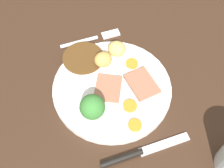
% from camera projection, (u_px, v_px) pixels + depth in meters
% --- Properties ---
extents(dining_table, '(1.20, 0.84, 0.04)m').
position_uv_depth(dining_table, '(114.00, 109.00, 0.64)').
color(dining_table, '#382316').
rests_on(dining_table, ground).
extents(dinner_plate, '(0.26, 0.26, 0.01)m').
position_uv_depth(dinner_plate, '(112.00, 88.00, 0.64)').
color(dinner_plate, white).
rests_on(dinner_plate, dining_table).
extents(gravy_pool, '(0.10, 0.10, 0.00)m').
position_uv_depth(gravy_pool, '(83.00, 58.00, 0.68)').
color(gravy_pool, '#563819').
rests_on(gravy_pool, dinner_plate).
extents(meat_slice_main, '(0.08, 0.08, 0.01)m').
position_uv_depth(meat_slice_main, '(108.00, 88.00, 0.63)').
color(meat_slice_main, '#9E664C').
rests_on(meat_slice_main, dinner_plate).
extents(meat_slice_under, '(0.08, 0.06, 0.01)m').
position_uv_depth(meat_slice_under, '(142.00, 84.00, 0.64)').
color(meat_slice_under, '#9E664C').
rests_on(meat_slice_under, dinner_plate).
extents(roast_potato_left, '(0.06, 0.06, 0.04)m').
position_uv_depth(roast_potato_left, '(117.00, 49.00, 0.67)').
color(roast_potato_left, '#D8B260').
rests_on(roast_potato_left, dinner_plate).
extents(roast_potato_right, '(0.04, 0.04, 0.03)m').
position_uv_depth(roast_potato_right, '(103.00, 59.00, 0.66)').
color(roast_potato_right, tan).
rests_on(roast_potato_right, dinner_plate).
extents(carrot_coin_front, '(0.03, 0.03, 0.01)m').
position_uv_depth(carrot_coin_front, '(135.00, 125.00, 0.58)').
color(carrot_coin_front, orange).
rests_on(carrot_coin_front, dinner_plate).
extents(carrot_coin_back, '(0.03, 0.03, 0.01)m').
position_uv_depth(carrot_coin_back, '(130.00, 106.00, 0.61)').
color(carrot_coin_back, orange).
rests_on(carrot_coin_back, dinner_plate).
extents(carrot_coin_side, '(0.03, 0.03, 0.00)m').
position_uv_depth(carrot_coin_side, '(132.00, 64.00, 0.67)').
color(carrot_coin_side, orange).
rests_on(carrot_coin_side, dinner_plate).
extents(broccoli_floret, '(0.05, 0.05, 0.06)m').
position_uv_depth(broccoli_floret, '(92.00, 107.00, 0.57)').
color(broccoli_floret, '#8CB766').
rests_on(broccoli_floret, dinner_plate).
extents(fork, '(0.02, 0.15, 0.01)m').
position_uv_depth(fork, '(92.00, 39.00, 0.73)').
color(fork, silver).
rests_on(fork, dining_table).
extents(knife, '(0.02, 0.19, 0.01)m').
position_uv_depth(knife, '(138.00, 153.00, 0.56)').
color(knife, black).
rests_on(knife, dining_table).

